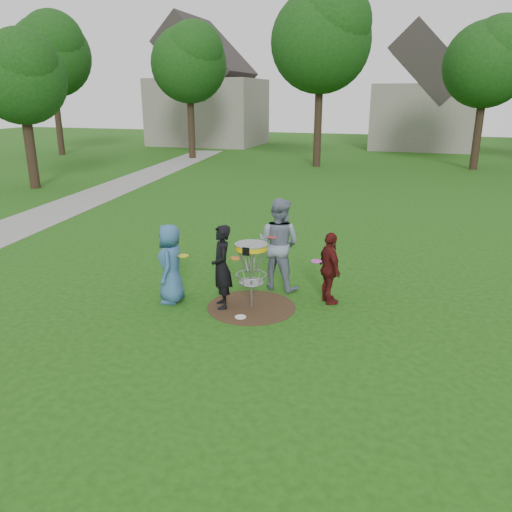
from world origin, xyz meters
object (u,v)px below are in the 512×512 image
(player_maroon, at_px, (330,268))
(player_grey, at_px, (279,244))
(player_blue, at_px, (171,264))
(player_black, at_px, (222,267))
(disc_golf_basket, at_px, (251,259))

(player_maroon, bearing_deg, player_grey, 33.51)
(player_blue, xyz_separation_m, player_black, (1.10, 0.05, 0.03))
(player_black, relative_size, player_maroon, 1.13)
(player_blue, xyz_separation_m, disc_golf_basket, (1.67, 0.21, 0.19))
(player_maroon, bearing_deg, player_blue, 72.83)
(player_maroon, distance_m, disc_golf_basket, 1.63)
(disc_golf_basket, bearing_deg, player_grey, 79.75)
(player_blue, bearing_deg, player_black, 76.53)
(player_grey, xyz_separation_m, disc_golf_basket, (-0.22, -1.23, 0.00))
(player_grey, relative_size, player_maroon, 1.35)
(player_black, relative_size, disc_golf_basket, 1.24)
(player_blue, relative_size, player_maroon, 1.10)
(player_blue, height_order, player_grey, player_grey)
(player_grey, height_order, disc_golf_basket, player_grey)
(player_grey, bearing_deg, player_black, 72.15)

